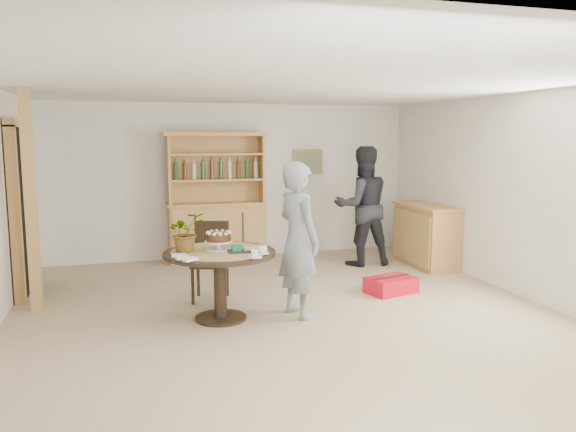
{
  "coord_description": "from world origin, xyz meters",
  "views": [
    {
      "loc": [
        -1.67,
        -5.57,
        1.96
      ],
      "look_at": [
        0.13,
        0.65,
        1.05
      ],
      "focal_mm": 35.0,
      "sensor_mm": 36.0,
      "label": 1
    }
  ],
  "objects_px": {
    "teen_boy": "(298,240)",
    "adult_person": "(362,206)",
    "red_suitcase": "(391,285)",
    "dining_table": "(220,265)",
    "hutch": "(217,218)",
    "sideboard": "(426,235)",
    "dining_chair": "(211,256)"
  },
  "relations": [
    {
      "from": "teen_boy",
      "to": "adult_person",
      "type": "relative_size",
      "value": 0.93
    },
    {
      "from": "red_suitcase",
      "to": "dining_table",
      "type": "bearing_deg",
      "value": 175.98
    },
    {
      "from": "dining_table",
      "to": "teen_boy",
      "type": "bearing_deg",
      "value": -6.71
    },
    {
      "from": "hutch",
      "to": "sideboard",
      "type": "relative_size",
      "value": 1.62
    },
    {
      "from": "sideboard",
      "to": "teen_boy",
      "type": "distance_m",
      "value": 3.21
    },
    {
      "from": "dining_table",
      "to": "teen_boy",
      "type": "distance_m",
      "value": 0.89
    },
    {
      "from": "red_suitcase",
      "to": "hutch",
      "type": "bearing_deg",
      "value": 110.77
    },
    {
      "from": "dining_table",
      "to": "teen_boy",
      "type": "relative_size",
      "value": 0.7
    },
    {
      "from": "hutch",
      "to": "teen_boy",
      "type": "height_order",
      "value": "hutch"
    },
    {
      "from": "adult_person",
      "to": "red_suitcase",
      "type": "distance_m",
      "value": 1.81
    },
    {
      "from": "sideboard",
      "to": "adult_person",
      "type": "bearing_deg",
      "value": 161.53
    },
    {
      "from": "dining_chair",
      "to": "red_suitcase",
      "type": "bearing_deg",
      "value": 7.54
    },
    {
      "from": "teen_boy",
      "to": "dining_table",
      "type": "bearing_deg",
      "value": 65.98
    },
    {
      "from": "hutch",
      "to": "dining_table",
      "type": "xyz_separation_m",
      "value": [
        -0.43,
        -2.96,
        -0.08
      ]
    },
    {
      "from": "dining_chair",
      "to": "hutch",
      "type": "bearing_deg",
      "value": 96.56
    },
    {
      "from": "red_suitcase",
      "to": "adult_person",
      "type": "bearing_deg",
      "value": 64.7
    },
    {
      "from": "hutch",
      "to": "dining_table",
      "type": "bearing_deg",
      "value": -98.36
    },
    {
      "from": "dining_table",
      "to": "hutch",
      "type": "bearing_deg",
      "value": 81.64
    },
    {
      "from": "hutch",
      "to": "dining_chair",
      "type": "relative_size",
      "value": 2.16
    },
    {
      "from": "hutch",
      "to": "dining_table",
      "type": "height_order",
      "value": "hutch"
    },
    {
      "from": "sideboard",
      "to": "dining_table",
      "type": "distance_m",
      "value": 3.88
    },
    {
      "from": "hutch",
      "to": "sideboard",
      "type": "distance_m",
      "value": 3.29
    },
    {
      "from": "adult_person",
      "to": "red_suitcase",
      "type": "height_order",
      "value": "adult_person"
    },
    {
      "from": "sideboard",
      "to": "teen_boy",
      "type": "bearing_deg",
      "value": -145.32
    },
    {
      "from": "dining_table",
      "to": "red_suitcase",
      "type": "distance_m",
      "value": 2.35
    },
    {
      "from": "hutch",
      "to": "red_suitcase",
      "type": "bearing_deg",
      "value": -54.25
    },
    {
      "from": "hutch",
      "to": "teen_boy",
      "type": "distance_m",
      "value": 3.09
    },
    {
      "from": "adult_person",
      "to": "hutch",
      "type": "bearing_deg",
      "value": -20.33
    },
    {
      "from": "sideboard",
      "to": "adult_person",
      "type": "distance_m",
      "value": 1.08
    },
    {
      "from": "dining_chair",
      "to": "teen_boy",
      "type": "distance_m",
      "value": 1.28
    },
    {
      "from": "dining_table",
      "to": "red_suitcase",
      "type": "bearing_deg",
      "value": 10.97
    },
    {
      "from": "dining_table",
      "to": "dining_chair",
      "type": "bearing_deg",
      "value": 88.34
    }
  ]
}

